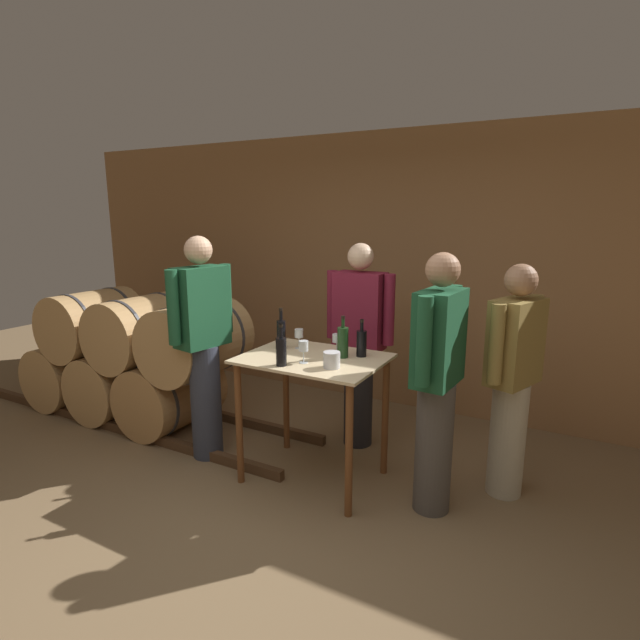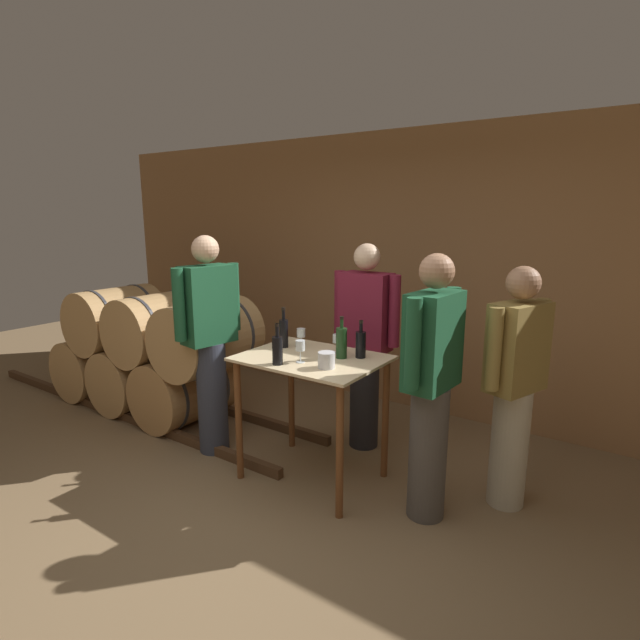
% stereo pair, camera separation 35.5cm
% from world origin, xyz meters
% --- Properties ---
extents(ground_plane, '(14.00, 14.00, 0.00)m').
position_xyz_m(ground_plane, '(0.00, 0.00, 0.00)').
color(ground_plane, brown).
extents(back_wall, '(8.40, 0.05, 2.70)m').
position_xyz_m(back_wall, '(0.00, 2.61, 1.35)').
color(back_wall, '#996B42').
rests_on(back_wall, ground_plane).
extents(barrel_rack, '(4.15, 0.82, 1.20)m').
position_xyz_m(barrel_rack, '(-2.18, 1.05, 0.58)').
color(barrel_rack, '#4C331E').
rests_on(barrel_rack, ground_plane).
extents(tasting_table, '(0.99, 0.75, 0.93)m').
position_xyz_m(tasting_table, '(-0.10, 0.89, 0.74)').
color(tasting_table, beige).
rests_on(tasting_table, ground_plane).
extents(wine_bottle_far_left, '(0.07, 0.07, 0.31)m').
position_xyz_m(wine_bottle_far_left, '(-0.43, 0.98, 1.05)').
color(wine_bottle_far_left, black).
rests_on(wine_bottle_far_left, tasting_table).
extents(wine_bottle_left, '(0.07, 0.07, 0.28)m').
position_xyz_m(wine_bottle_left, '(-0.19, 0.61, 1.04)').
color(wine_bottle_left, black).
rests_on(wine_bottle_left, tasting_table).
extents(wine_bottle_center, '(0.08, 0.08, 0.30)m').
position_xyz_m(wine_bottle_center, '(0.08, 0.99, 1.05)').
color(wine_bottle_center, '#193819').
rests_on(wine_bottle_center, tasting_table).
extents(wine_bottle_right, '(0.07, 0.07, 0.27)m').
position_xyz_m(wine_bottle_right, '(0.19, 1.07, 1.03)').
color(wine_bottle_right, black).
rests_on(wine_bottle_right, tasting_table).
extents(wine_glass_near_left, '(0.06, 0.06, 0.15)m').
position_xyz_m(wine_glass_near_left, '(-0.31, 1.04, 1.04)').
color(wine_glass_near_left, silver).
rests_on(wine_glass_near_left, tasting_table).
extents(wine_glass_near_center, '(0.06, 0.06, 0.16)m').
position_xyz_m(wine_glass_near_center, '(-0.09, 0.74, 1.04)').
color(wine_glass_near_center, silver).
rests_on(wine_glass_near_center, tasting_table).
extents(wine_glass_near_right, '(0.07, 0.07, 0.14)m').
position_xyz_m(wine_glass_near_right, '(-0.01, 1.07, 1.03)').
color(wine_glass_near_right, silver).
rests_on(wine_glass_near_right, tasting_table).
extents(ice_bucket, '(0.11, 0.11, 0.11)m').
position_xyz_m(ice_bucket, '(0.12, 0.73, 0.99)').
color(ice_bucket, silver).
rests_on(ice_bucket, tasting_table).
extents(person_host, '(0.29, 0.58, 1.76)m').
position_xyz_m(person_host, '(-1.02, 0.78, 0.94)').
color(person_host, '#333847').
rests_on(person_host, ground_plane).
extents(person_visitor_with_scarf, '(0.34, 0.56, 1.61)m').
position_xyz_m(person_visitor_with_scarf, '(1.17, 1.35, 0.85)').
color(person_visitor_with_scarf, '#B7AD93').
rests_on(person_visitor_with_scarf, ground_plane).
extents(person_visitor_bearded, '(0.25, 0.59, 1.70)m').
position_xyz_m(person_visitor_bearded, '(0.78, 0.92, 0.90)').
color(person_visitor_bearded, '#4C4742').
rests_on(person_visitor_bearded, ground_plane).
extents(person_visitor_near_door, '(0.59, 0.24, 1.70)m').
position_xyz_m(person_visitor_near_door, '(-0.05, 1.56, 0.90)').
color(person_visitor_near_door, '#232328').
rests_on(person_visitor_near_door, ground_plane).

